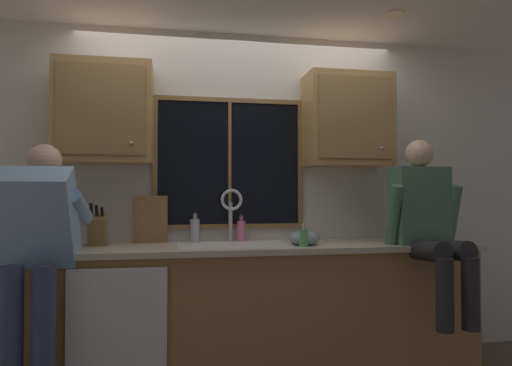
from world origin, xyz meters
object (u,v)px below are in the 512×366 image
object	(u,v)px
cutting_board	(150,220)
bottle_tall_clear	(242,230)
person_standing	(35,246)
mixing_bowl	(304,238)
soap_dispenser	(304,237)
knife_block	(98,230)
bottle_green_glass	(195,230)
person_sitting_on_counter	(427,219)

from	to	relation	value
cutting_board	bottle_tall_clear	xyz separation A→B (m)	(0.68, 0.01, -0.09)
person_standing	cutting_board	world-z (taller)	person_standing
mixing_bowl	soap_dispenser	bearing A→B (deg)	-108.15
knife_block	bottle_green_glass	world-z (taller)	knife_block
person_sitting_on_counter	knife_block	xyz separation A→B (m)	(-2.29, 0.38, -0.08)
knife_block	bottle_tall_clear	bearing A→B (deg)	6.63
cutting_board	bottle_tall_clear	world-z (taller)	cutting_board
person_standing	person_sitting_on_counter	xyz separation A→B (m)	(2.58, 0.07, 0.13)
person_standing	person_sitting_on_counter	world-z (taller)	person_sitting_on_counter
bottle_green_glass	bottle_tall_clear	xyz separation A→B (m)	(0.36, 0.01, -0.01)
person_standing	person_sitting_on_counter	size ratio (longest dim) A/B	1.27
bottle_green_glass	bottle_tall_clear	distance (m)	0.36
soap_dispenser	bottle_green_glass	distance (m)	0.83
person_standing	mixing_bowl	distance (m)	1.74
knife_block	cutting_board	distance (m)	0.37
person_sitting_on_counter	bottle_tall_clear	size ratio (longest dim) A/B	6.05
bottle_green_glass	knife_block	bearing A→B (deg)	-171.06
person_sitting_on_counter	bottle_tall_clear	xyz separation A→B (m)	(-1.26, 0.50, -0.10)
knife_block	mixing_bowl	distance (m)	1.46
person_standing	cutting_board	bearing A→B (deg)	40.97
knife_block	cutting_board	world-z (taller)	cutting_board
bottle_tall_clear	person_sitting_on_counter	bearing A→B (deg)	-21.53
cutting_board	mixing_bowl	world-z (taller)	cutting_board
person_sitting_on_counter	soap_dispenser	bearing A→B (deg)	174.03
person_sitting_on_counter	knife_block	bearing A→B (deg)	170.69
bottle_tall_clear	knife_block	bearing A→B (deg)	-173.37
person_sitting_on_counter	cutting_board	world-z (taller)	person_sitting_on_counter
person_sitting_on_counter	bottle_green_glass	xyz separation A→B (m)	(-1.61, 0.48, -0.09)
knife_block	bottle_green_glass	size ratio (longest dim) A/B	1.40
knife_block	mixing_bowl	size ratio (longest dim) A/B	1.46
mixing_bowl	bottle_tall_clear	bearing A→B (deg)	142.93
knife_block	person_standing	bearing A→B (deg)	-122.42
person_standing	bottle_green_glass	xyz separation A→B (m)	(0.96, 0.55, 0.04)
cutting_board	knife_block	bearing A→B (deg)	-163.10
knife_block	bottle_tall_clear	size ratio (longest dim) A/B	1.54
person_sitting_on_counter	mixing_bowl	distance (m)	0.88
mixing_bowl	bottle_tall_clear	size ratio (longest dim) A/B	1.06
person_standing	soap_dispenser	distance (m)	1.70
person_sitting_on_counter	soap_dispenser	xyz separation A→B (m)	(-0.88, 0.09, -0.12)
cutting_board	soap_dispenser	xyz separation A→B (m)	(1.06, -0.39, -0.11)
soap_dispenser	knife_block	bearing A→B (deg)	168.63
person_sitting_on_counter	cutting_board	distance (m)	2.00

